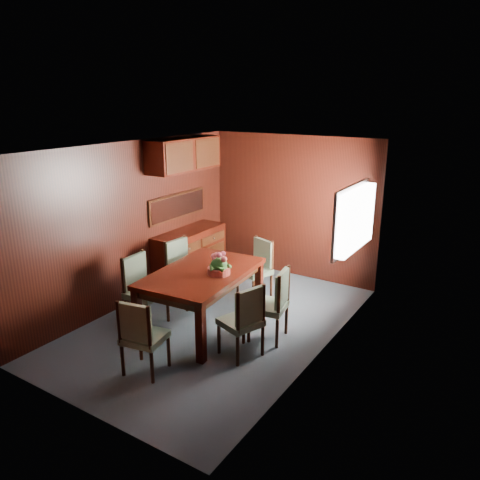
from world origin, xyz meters
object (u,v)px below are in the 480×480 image
Objects in this scene: chair_head at (141,333)px; flower_centerpiece at (219,263)px; chair_right_near at (244,318)px; sideboard at (190,256)px; chair_left_near at (141,286)px; dining_table at (202,279)px.

flower_centerpiece is at bearing 73.36° from chair_head.
flower_centerpiece reaches higher than chair_right_near.
sideboard is 4.42× the size of flower_centerpiece.
chair_left_near is 1.06× the size of chair_right_near.
chair_right_near reaches higher than sideboard.
chair_left_near reaches higher than chair_head.
chair_head is (0.87, -0.92, -0.04)m from chair_left_near.
sideboard is 1.86m from flower_centerpiece.
flower_centerpiece reaches higher than dining_table.
chair_head reaches higher than sideboard.
chair_left_near is at bearing -76.01° from sideboard.
flower_centerpiece reaches higher than sideboard.
sideboard is at bearing 106.09° from chair_head.
chair_left_near is (0.38, -1.53, 0.10)m from sideboard.
dining_table is 5.66× the size of flower_centerpiece.
chair_left_near is at bearing -158.30° from flower_centerpiece.
sideboard is at bearing 71.96° from chair_right_near.
sideboard is 1.53× the size of chair_head.
chair_head is 1.40m from flower_centerpiece.
flower_centerpiece is at bearing -39.23° from sideboard.
chair_left_near is at bearing 122.43° from chair_head.
dining_table is 0.98m from chair_right_near.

